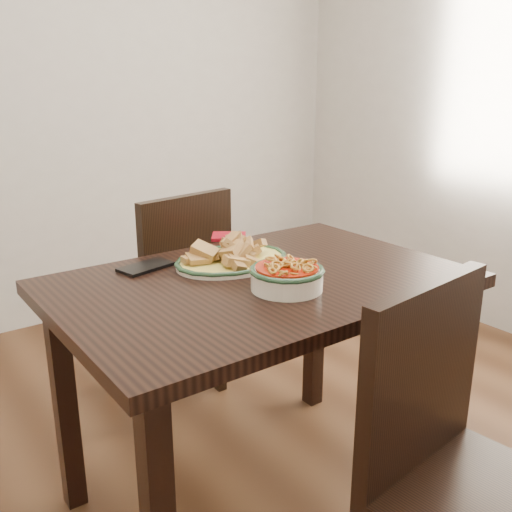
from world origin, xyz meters
TOP-DOWN VIEW (x-y plane):
  - floor at (0.00, 0.00)m, footprint 3.50×3.50m
  - wall_back at (0.00, 1.75)m, footprint 3.50×0.10m
  - dining_table at (-0.07, -0.05)m, footprint 1.17×0.78m
  - chair_far at (-0.00, 0.63)m, footprint 0.48×0.48m
  - chair_near at (-0.02, -0.72)m, footprint 0.46×0.46m
  - fish_plate at (-0.06, 0.10)m, footprint 0.37×0.28m
  - noodle_bowl at (-0.07, -0.18)m, footprint 0.21×0.21m
  - smartphone at (-0.30, 0.22)m, footprint 0.18×0.12m
  - napkin at (0.10, 0.36)m, footprint 0.16×0.15m

SIDE VIEW (x-z plane):
  - floor at x=0.00m, z-range 0.00..0.00m
  - chair_far at x=0.00m, z-range 0.05..0.94m
  - chair_near at x=-0.02m, z-range 0.05..0.94m
  - dining_table at x=-0.07m, z-range 0.27..1.02m
  - smartphone at x=-0.30m, z-range 0.75..0.76m
  - napkin at x=0.10m, z-range 0.75..0.76m
  - noodle_bowl at x=-0.07m, z-range 0.75..0.83m
  - fish_plate at x=-0.06m, z-range 0.74..0.85m
  - wall_back at x=0.00m, z-range 0.00..2.60m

